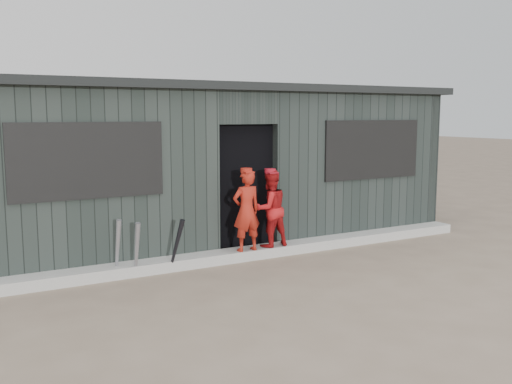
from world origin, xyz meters
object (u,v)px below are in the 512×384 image
player_red_right (270,209)px  dugout (208,164)px  bat_left (117,248)px  player_red_left (246,211)px  bat_mid (137,250)px  player_grey_back (270,205)px  bat_right (176,246)px

player_red_right → dugout: (-0.24, 1.71, 0.56)m
bat_left → dugout: (2.12, 1.76, 0.88)m
player_red_left → dugout: size_ratio=0.14×
bat_left → bat_mid: 0.26m
player_grey_back → player_red_right: bearing=65.7°
player_red_left → player_red_right: size_ratio=1.03×
player_red_left → player_red_right: (0.45, 0.08, -0.02)m
dugout → player_red_left: bearing=-96.8°
bat_left → bat_mid: bat_left is taller
player_red_right → dugout: dugout is taller
bat_left → player_red_right: player_red_right is taller
bat_left → dugout: dugout is taller
bat_mid → player_grey_back: size_ratio=0.60×
bat_right → player_red_right: (1.60, 0.21, 0.35)m
player_grey_back → dugout: dugout is taller
bat_mid → player_red_right: size_ratio=0.66×
player_red_left → bat_right: bearing=5.6°
bat_mid → player_red_right: player_red_right is taller
bat_left → player_red_right: 2.38m
player_grey_back → bat_left: bearing=21.9°
bat_right → player_grey_back: bearing=24.2°
player_red_right → player_grey_back: 0.82m
player_red_right → player_grey_back: (0.42, 0.70, -0.08)m
player_red_left → player_red_right: 0.46m
bat_right → bat_left: bearing=167.9°
bat_right → dugout: size_ratio=0.09×
bat_mid → player_red_left: player_red_left is taller
bat_left → bat_mid: bearing=-32.5°
bat_right → player_red_left: (1.15, 0.13, 0.37)m
bat_mid → player_red_right: (2.15, 0.18, 0.35)m
bat_mid → player_red_left: 1.74m
player_red_left → dugout: (0.21, 1.80, 0.54)m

